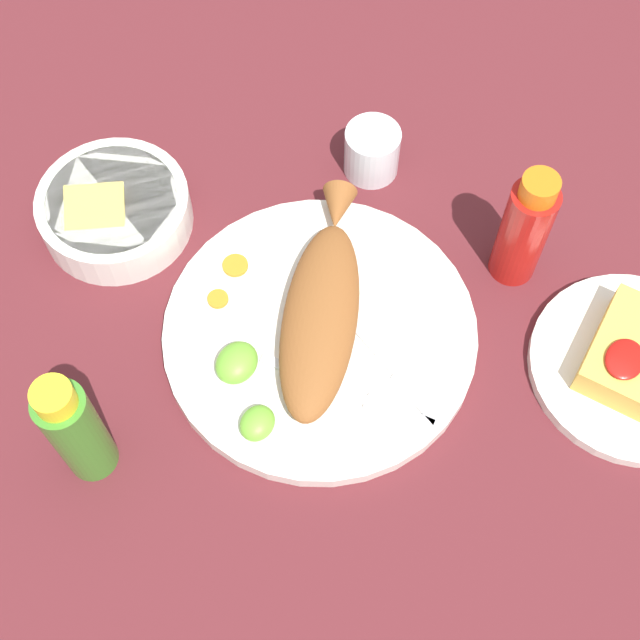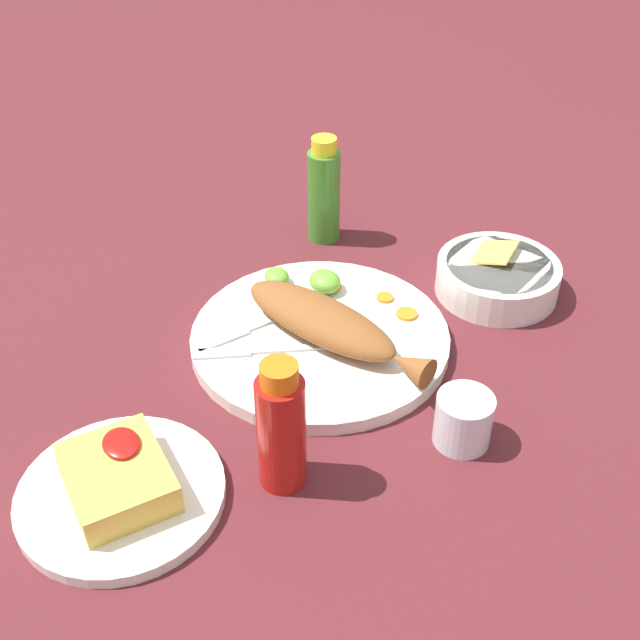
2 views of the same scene
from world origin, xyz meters
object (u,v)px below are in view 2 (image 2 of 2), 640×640
fork_near (259,351)px  side_plate_fries (121,494)px  fried_fish (328,323)px  hot_sauce_bottle_green (324,192)px  main_plate (320,338)px  fork_far (253,327)px  hot_sauce_bottle_red (281,428)px  guacamole_bowl (497,276)px  salt_cup (463,422)px

fork_near → side_plate_fries: 0.25m
fried_fish → hot_sauce_bottle_green: bearing=-49.1°
main_plate → fork_far: bearing=55.1°
fork_near → main_plate: bearing=-158.7°
hot_sauce_bottle_red → fork_near: bearing=-17.4°
fork_far → side_plate_fries: fork_far is taller
hot_sauce_bottle_green → fork_near: bearing=136.3°
side_plate_fries → fork_near: bearing=-59.4°
fried_fish → fork_far: fried_fish is taller
fork_far → main_plate: bearing=140.2°
fried_fish → hot_sauce_bottle_red: (-0.17, 0.14, 0.03)m
fork_far → fried_fish: bearing=136.0°
main_plate → side_plate_fries: 0.32m
hot_sauce_bottle_red → guacamole_bowl: 0.44m
fork_far → side_plate_fries: (-0.17, 0.23, -0.01)m
fork_near → hot_sauce_bottle_red: size_ratio=1.13×
fried_fish → side_plate_fries: (-0.11, 0.30, -0.03)m
salt_cup → side_plate_fries: size_ratio=0.30×
fork_far → guacamole_bowl: 0.34m
fried_fish → salt_cup: size_ratio=4.38×
fork_near → side_plate_fries: (-0.13, 0.21, -0.01)m
hot_sauce_bottle_red → salt_cup: (-0.04, -0.20, -0.05)m
salt_cup → guacamole_bowl: salt_cup is taller
fried_fish → fork_far: 0.10m
main_plate → hot_sauce_bottle_green: (0.22, -0.13, 0.07)m
salt_cup → side_plate_fries: bearing=74.7°
side_plate_fries → salt_cup: bearing=-105.3°
main_plate → fork_far: size_ratio=1.76×
fork_far → salt_cup: size_ratio=2.94×
main_plate → fork_far: (0.05, 0.07, 0.01)m
main_plate → guacamole_bowl: guacamole_bowl is taller
fried_fish → main_plate: bearing=0.0°
fork_far → salt_cup: salt_cup is taller
main_plate → fried_fish: (-0.01, -0.00, 0.03)m
fried_fish → guacamole_bowl: 0.26m
fork_near → salt_cup: (-0.22, -0.14, 0.01)m
hot_sauce_bottle_green → side_plate_fries: size_ratio=0.76×
fork_near → hot_sauce_bottle_green: 0.31m
fork_near → salt_cup: bearing=145.1°
hot_sauce_bottle_green → fried_fish: bearing=152.3°
salt_cup → fork_near: bearing=32.1°
guacamole_bowl → main_plate: bearing=86.8°
hot_sauce_bottle_green → fork_far: bearing=131.6°
fork_near → fork_far: (0.05, -0.01, 0.00)m
hot_sauce_bottle_red → guacamole_bowl: size_ratio=0.93×
fork_near → guacamole_bowl: bearing=-159.9°
fork_near → salt_cup: size_ratio=2.78×
guacamole_bowl → fork_near: bearing=87.2°
fork_far → side_plate_fries: 0.29m
fork_near → hot_sauce_bottle_red: hot_sauce_bottle_red is taller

